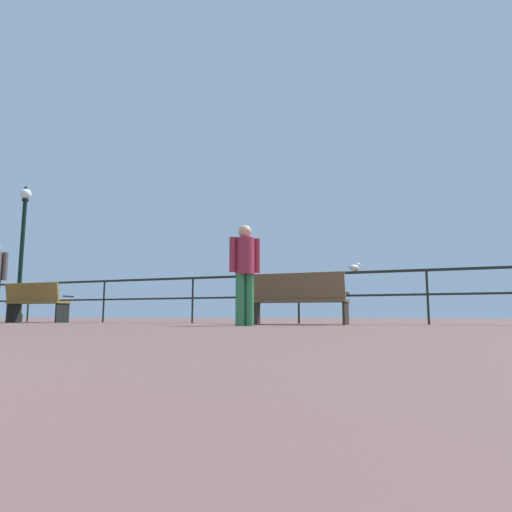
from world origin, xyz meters
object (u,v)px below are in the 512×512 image
object	(u,v)px
bench_far_left	(36,300)
person_by_bench	(245,267)
lamppost_left	(22,244)
seagull_on_rail	(355,267)
bench_near_left	(297,297)

from	to	relation	value
bench_far_left	person_by_bench	xyz separation A→B (m)	(5.88, -1.31, 0.42)
lamppost_left	seagull_on_rail	xyz separation A→B (m)	(9.29, -0.30, -1.05)
bench_near_left	lamppost_left	world-z (taller)	lamppost_left
bench_far_left	bench_near_left	size ratio (longest dim) A/B	0.84
bench_far_left	person_by_bench	distance (m)	6.04
lamppost_left	person_by_bench	xyz separation A→B (m)	(7.88, -2.56, -1.22)
bench_near_left	seagull_on_rail	world-z (taller)	seagull_on_rail
bench_far_left	bench_near_left	world-z (taller)	bench_near_left
lamppost_left	seagull_on_rail	size ratio (longest dim) A/B	10.98
lamppost_left	seagull_on_rail	distance (m)	9.35
bench_far_left	lamppost_left	world-z (taller)	lamppost_left
bench_far_left	seagull_on_rail	distance (m)	7.38
bench_far_left	seagull_on_rail	world-z (taller)	seagull_on_rail
bench_far_left	seagull_on_rail	bearing A→B (deg)	7.39
bench_far_left	seagull_on_rail	xyz separation A→B (m)	(7.29, 0.95, 0.59)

